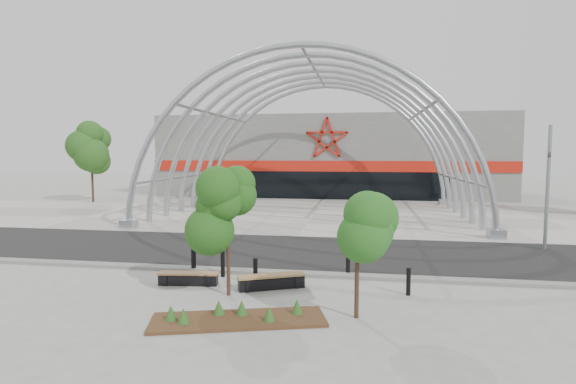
{
  "coord_description": "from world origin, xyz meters",
  "views": [
    {
      "loc": [
        3.29,
        -15.78,
        4.37
      ],
      "look_at": [
        0.0,
        4.0,
        2.6
      ],
      "focal_mm": 28.0,
      "sensor_mm": 36.0,
      "label": 1
    }
  ],
  "objects_px": {
    "street_tree_1": "(358,222)",
    "bench_0": "(188,279)",
    "bench_1": "(271,282)",
    "bollard_2": "(255,272)",
    "street_tree_0": "(228,210)",
    "signal_pole": "(548,185)"
  },
  "relations": [
    {
      "from": "bench_1",
      "to": "bench_0",
      "type": "bearing_deg",
      "value": -179.17
    },
    {
      "from": "signal_pole",
      "to": "bollard_2",
      "type": "relative_size",
      "value": 6.13
    },
    {
      "from": "street_tree_1",
      "to": "bollard_2",
      "type": "height_order",
      "value": "street_tree_1"
    },
    {
      "from": "signal_pole",
      "to": "street_tree_0",
      "type": "xyz_separation_m",
      "value": [
        -12.15,
        -8.57,
        -0.28
      ]
    },
    {
      "from": "street_tree_0",
      "to": "street_tree_1",
      "type": "xyz_separation_m",
      "value": [
        3.9,
        -1.26,
        -0.09
      ]
    },
    {
      "from": "bench_0",
      "to": "bollard_2",
      "type": "relative_size",
      "value": 2.21
    },
    {
      "from": "street_tree_1",
      "to": "bench_0",
      "type": "xyz_separation_m",
      "value": [
        -5.53,
        2.09,
        -2.35
      ]
    },
    {
      "from": "bench_1",
      "to": "signal_pole",
      "type": "bearing_deg",
      "value": 35.03
    },
    {
      "from": "street_tree_1",
      "to": "street_tree_0",
      "type": "bearing_deg",
      "value": 162.02
    },
    {
      "from": "signal_pole",
      "to": "bench_0",
      "type": "bearing_deg",
      "value": -150.68
    },
    {
      "from": "street_tree_0",
      "to": "bollard_2",
      "type": "bearing_deg",
      "value": 63.17
    },
    {
      "from": "bench_0",
      "to": "bench_1",
      "type": "height_order",
      "value": "bench_1"
    },
    {
      "from": "bench_0",
      "to": "bollard_2",
      "type": "bearing_deg",
      "value": 7.77
    },
    {
      "from": "street_tree_1",
      "to": "bench_0",
      "type": "height_order",
      "value": "street_tree_1"
    },
    {
      "from": "street_tree_1",
      "to": "bench_1",
      "type": "relative_size",
      "value": 1.63
    },
    {
      "from": "signal_pole",
      "to": "street_tree_1",
      "type": "height_order",
      "value": "signal_pole"
    },
    {
      "from": "street_tree_0",
      "to": "signal_pole",
      "type": "bearing_deg",
      "value": 35.2
    },
    {
      "from": "street_tree_0",
      "to": "bench_0",
      "type": "xyz_separation_m",
      "value": [
        -1.63,
        0.83,
        -2.44
      ]
    },
    {
      "from": "bench_1",
      "to": "bollard_2",
      "type": "bearing_deg",
      "value": 156.17
    },
    {
      "from": "street_tree_1",
      "to": "bench_0",
      "type": "bearing_deg",
      "value": 159.27
    },
    {
      "from": "bollard_2",
      "to": "bench_0",
      "type": "bearing_deg",
      "value": -172.23
    },
    {
      "from": "bench_1",
      "to": "bollard_2",
      "type": "distance_m",
      "value": 0.69
    }
  ]
}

